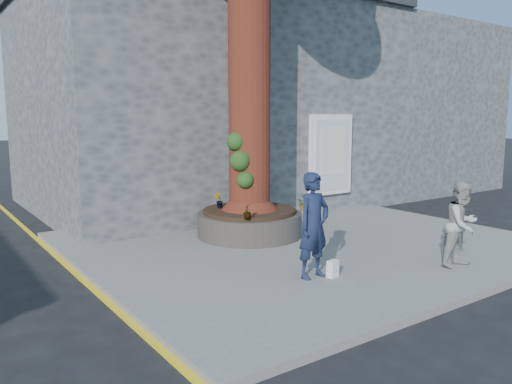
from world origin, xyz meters
TOP-DOWN VIEW (x-y plane):
  - ground at (0.00, 0.00)m, footprint 120.00×120.00m
  - pavement at (1.50, 1.00)m, footprint 9.00×8.00m
  - yellow_line at (-3.05, 1.00)m, footprint 0.10×30.00m
  - stone_shop at (2.50, 7.20)m, footprint 10.30×8.30m
  - neighbour_shop at (10.50, 7.20)m, footprint 6.00×8.00m
  - planter at (0.80, 2.00)m, footprint 2.30×2.30m
  - man at (0.00, -1.00)m, footprint 0.66×0.47m
  - woman at (2.53, -2.04)m, footprint 0.75×0.59m
  - shopping_bag at (0.27, -1.19)m, footprint 0.22×0.16m
  - plant_a at (1.64, 1.15)m, footprint 0.24×0.21m
  - plant_b at (0.30, 2.49)m, footprint 0.26×0.26m
  - plant_c at (0.16, 1.15)m, footprint 0.23×0.23m
  - plant_d at (1.65, 1.15)m, footprint 0.34×0.36m

SIDE VIEW (x-z plane):
  - ground at x=0.00m, z-range 0.00..0.00m
  - yellow_line at x=-3.05m, z-range 0.00..0.01m
  - pavement at x=1.50m, z-range 0.00..0.12m
  - shopping_bag at x=0.27m, z-range 0.12..0.40m
  - planter at x=0.80m, z-range 0.11..0.71m
  - plant_c at x=0.16m, z-range 0.72..1.02m
  - woman at x=2.53m, z-range 0.12..1.63m
  - plant_d at x=1.65m, z-range 0.72..1.05m
  - plant_b at x=0.30m, z-range 0.72..1.06m
  - plant_a at x=1.64m, z-range 0.72..1.10m
  - man at x=0.00m, z-range 0.12..1.85m
  - neighbour_shop at x=10.50m, z-range 0.00..6.00m
  - stone_shop at x=2.50m, z-range 0.01..6.31m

